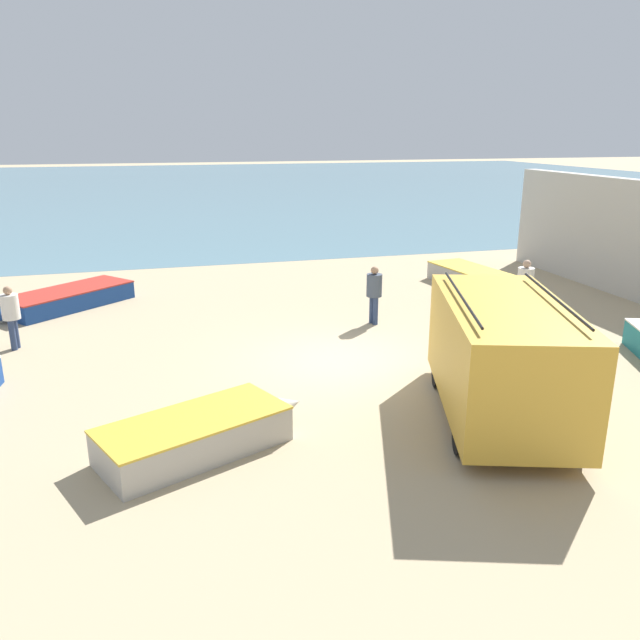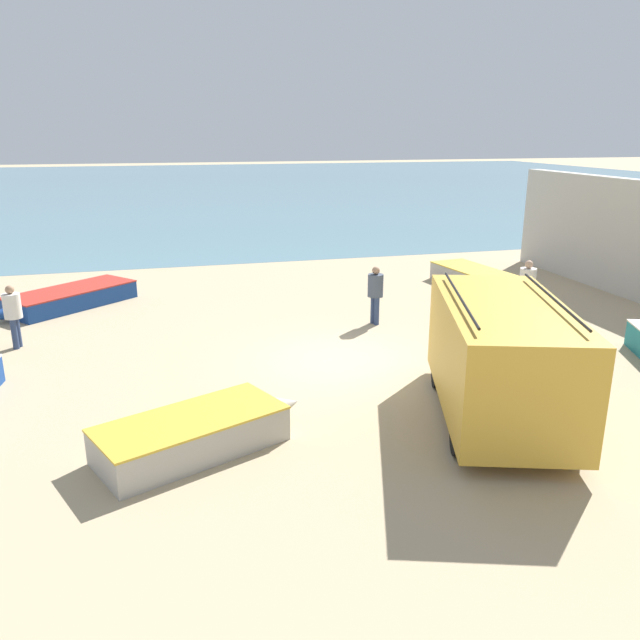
{
  "view_description": "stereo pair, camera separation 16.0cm",
  "coord_description": "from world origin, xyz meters",
  "px_view_note": "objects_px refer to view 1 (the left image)",
  "views": [
    {
      "loc": [
        -4.12,
        -13.43,
        5.31
      ],
      "look_at": [
        -0.4,
        0.23,
        1.0
      ],
      "focal_mm": 35.0,
      "sensor_mm": 36.0,
      "label": 1
    },
    {
      "loc": [
        -3.97,
        -13.47,
        5.31
      ],
      "look_at": [
        -0.4,
        0.23,
        1.0
      ],
      "focal_mm": 35.0,
      "sensor_mm": 36.0,
      "label": 2
    }
  ],
  "objects_px": {
    "parked_van": "(502,355)",
    "fishing_rowboat_3": "(480,280)",
    "fishing_rowboat_2": "(202,433)",
    "fisherman_1": "(11,312)",
    "fishing_rowboat_1": "(65,299)",
    "fisherman_2": "(525,284)",
    "fisherman_0": "(374,290)"
  },
  "relations": [
    {
      "from": "parked_van",
      "to": "fishing_rowboat_2",
      "type": "bearing_deg",
      "value": 106.42
    },
    {
      "from": "fishing_rowboat_1",
      "to": "fishing_rowboat_3",
      "type": "bearing_deg",
      "value": 134.43
    },
    {
      "from": "fisherman_1",
      "to": "fisherman_2",
      "type": "distance_m",
      "value": 13.92
    },
    {
      "from": "fishing_rowboat_1",
      "to": "fishing_rowboat_2",
      "type": "bearing_deg",
      "value": 67.59
    },
    {
      "from": "fishing_rowboat_3",
      "to": "fisherman_0",
      "type": "distance_m",
      "value": 5.75
    },
    {
      "from": "fishing_rowboat_3",
      "to": "parked_van",
      "type": "bearing_deg",
      "value": -35.44
    },
    {
      "from": "fisherman_1",
      "to": "parked_van",
      "type": "bearing_deg",
      "value": -19.5
    },
    {
      "from": "fishing_rowboat_1",
      "to": "fisherman_1",
      "type": "relative_size",
      "value": 2.61
    },
    {
      "from": "fishing_rowboat_3",
      "to": "fisherman_1",
      "type": "xyz_separation_m",
      "value": [
        -14.45,
        -2.51,
        0.65
      ]
    },
    {
      "from": "fishing_rowboat_1",
      "to": "fisherman_2",
      "type": "xyz_separation_m",
      "value": [
        13.1,
        -4.8,
        0.77
      ]
    },
    {
      "from": "parked_van",
      "to": "fishing_rowboat_2",
      "type": "relative_size",
      "value": 1.33
    },
    {
      "from": "parked_van",
      "to": "fisherman_0",
      "type": "relative_size",
      "value": 3.13
    },
    {
      "from": "fisherman_0",
      "to": "fisherman_2",
      "type": "bearing_deg",
      "value": -25.16
    },
    {
      "from": "fishing_rowboat_2",
      "to": "fisherman_1",
      "type": "height_order",
      "value": "fisherman_1"
    },
    {
      "from": "parked_van",
      "to": "fishing_rowboat_2",
      "type": "xyz_separation_m",
      "value": [
        -5.63,
        0.16,
        -0.94
      ]
    },
    {
      "from": "fishing_rowboat_1",
      "to": "fisherman_0",
      "type": "distance_m",
      "value": 9.66
    },
    {
      "from": "parked_van",
      "to": "fisherman_0",
      "type": "height_order",
      "value": "parked_van"
    },
    {
      "from": "fishing_rowboat_2",
      "to": "parked_van",
      "type": "bearing_deg",
      "value": -25.74
    },
    {
      "from": "fishing_rowboat_3",
      "to": "fisherman_1",
      "type": "distance_m",
      "value": 14.68
    },
    {
      "from": "fishing_rowboat_1",
      "to": "fisherman_1",
      "type": "height_order",
      "value": "fisherman_1"
    },
    {
      "from": "fisherman_1",
      "to": "fisherman_2",
      "type": "relative_size",
      "value": 0.93
    },
    {
      "from": "fisherman_1",
      "to": "fishing_rowboat_3",
      "type": "bearing_deg",
      "value": 24.85
    },
    {
      "from": "fishing_rowboat_1",
      "to": "fishing_rowboat_3",
      "type": "relative_size",
      "value": 0.84
    },
    {
      "from": "fisherman_1",
      "to": "fishing_rowboat_2",
      "type": "bearing_deg",
      "value": -42.79
    },
    {
      "from": "parked_van",
      "to": "fishing_rowboat_1",
      "type": "xyz_separation_m",
      "value": [
        -8.96,
        10.45,
        -0.97
      ]
    },
    {
      "from": "fishing_rowboat_2",
      "to": "fishing_rowboat_3",
      "type": "distance_m",
      "value": 13.73
    },
    {
      "from": "fishing_rowboat_1",
      "to": "fishing_rowboat_2",
      "type": "height_order",
      "value": "fishing_rowboat_2"
    },
    {
      "from": "fishing_rowboat_2",
      "to": "fisherman_1",
      "type": "bearing_deg",
      "value": 98.13
    },
    {
      "from": "fishing_rowboat_1",
      "to": "fishing_rowboat_3",
      "type": "xyz_separation_m",
      "value": [
        13.67,
        -1.24,
        0.04
      ]
    },
    {
      "from": "fishing_rowboat_1",
      "to": "fisherman_2",
      "type": "height_order",
      "value": "fisherman_2"
    },
    {
      "from": "fishing_rowboat_1",
      "to": "fisherman_2",
      "type": "distance_m",
      "value": 13.97
    },
    {
      "from": "parked_van",
      "to": "fishing_rowboat_3",
      "type": "distance_m",
      "value": 10.38
    }
  ]
}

